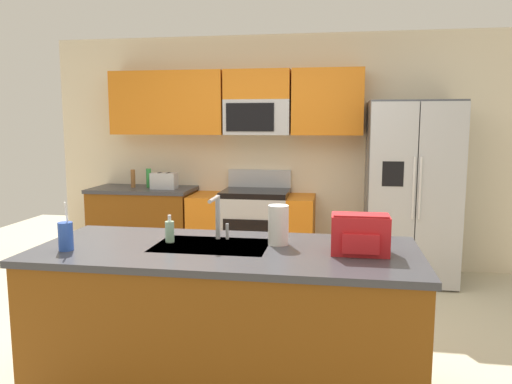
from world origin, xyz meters
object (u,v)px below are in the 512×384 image
object	(u,v)px
toaster	(164,181)
soap_dispenser	(170,231)
backpack	(360,233)
pepper_mill	(133,179)
bottle_green	(149,178)
refrigerator	(411,192)
range_oven	(252,231)
sink_faucet	(218,214)
paper_towel_roll	(278,225)
drink_cup_blue	(66,236)

from	to	relation	value
toaster	soap_dispenser	xyz separation A→B (m)	(0.89, -2.39, -0.02)
toaster	backpack	size ratio (longest dim) A/B	0.87
pepper_mill	bottle_green	xyz separation A→B (m)	(0.17, 0.04, 0.01)
pepper_mill	soap_dispenser	distance (m)	2.75
toaster	backpack	world-z (taller)	backpack
refrigerator	pepper_mill	bearing A→B (deg)	178.69
toaster	range_oven	bearing A→B (deg)	3.03
sink_faucet	paper_towel_roll	size ratio (longest dim) A/B	1.17
range_oven	soap_dispenser	distance (m)	2.50
pepper_mill	bottle_green	world-z (taller)	bottle_green
bottle_green	sink_faucet	world-z (taller)	sink_faucet
sink_faucet	backpack	xyz separation A→B (m)	(0.87, -0.19, -0.05)
refrigerator	paper_towel_roll	size ratio (longest dim) A/B	7.71
range_oven	soap_dispenser	xyz separation A→B (m)	(-0.10, -2.44, 0.53)
refrigerator	pepper_mill	size ratio (longest dim) A/B	9.05
refrigerator	drink_cup_blue	distance (m)	3.51
pepper_mill	sink_faucet	distance (m)	2.81
pepper_mill	soap_dispenser	world-z (taller)	pepper_mill
pepper_mill	backpack	world-z (taller)	backpack
range_oven	toaster	xyz separation A→B (m)	(-0.99, -0.05, 0.55)
pepper_mill	drink_cup_blue	bearing A→B (deg)	-74.57
range_oven	soap_dispenser	world-z (taller)	range_oven
range_oven	pepper_mill	bearing A→B (deg)	-179.90
bottle_green	toaster	bearing A→B (deg)	-23.07
bottle_green	range_oven	bearing A→B (deg)	-1.87
sink_faucet	backpack	bearing A→B (deg)	-12.59
paper_towel_roll	backpack	bearing A→B (deg)	-16.32
toaster	sink_faucet	bearing A→B (deg)	-62.83
refrigerator	pepper_mill	world-z (taller)	refrigerator
range_oven	refrigerator	xyz separation A→B (m)	(1.66, -0.07, 0.48)
range_oven	backpack	world-z (taller)	backpack
bottle_green	backpack	distance (m)	3.42
backpack	bottle_green	bearing A→B (deg)	131.29
drink_cup_blue	soap_dispenser	world-z (taller)	drink_cup_blue
toaster	bottle_green	size ratio (longest dim) A/B	1.30
bottle_green	drink_cup_blue	bearing A→B (deg)	-78.14
refrigerator	sink_faucet	distance (m)	2.71
sink_faucet	drink_cup_blue	xyz separation A→B (m)	(-0.81, -0.39, -0.08)
range_oven	backpack	xyz separation A→B (m)	(1.05, -2.53, 0.57)
refrigerator	soap_dispenser	size ratio (longest dim) A/B	10.88
bottle_green	drink_cup_blue	xyz separation A→B (m)	(0.58, -2.77, -0.02)
range_oven	refrigerator	bearing A→B (deg)	-2.48
drink_cup_blue	toaster	bearing A→B (deg)	97.78
pepper_mill	sink_faucet	xyz separation A→B (m)	(1.56, -2.33, 0.07)
toaster	bottle_green	xyz separation A→B (m)	(-0.22, 0.09, 0.02)
toaster	backpack	distance (m)	3.21
range_oven	drink_cup_blue	distance (m)	2.85
soap_dispenser	backpack	world-z (taller)	backpack
drink_cup_blue	paper_towel_roll	world-z (taller)	drink_cup_blue
refrigerator	toaster	size ratio (longest dim) A/B	6.61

